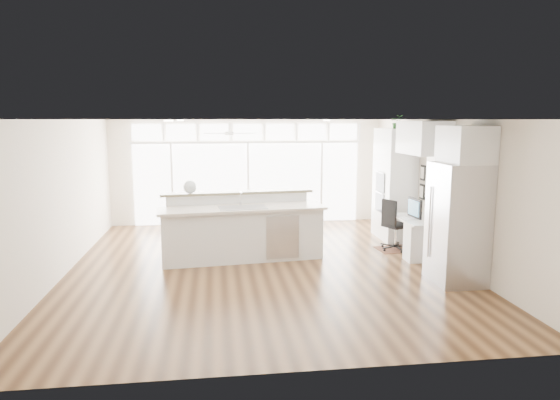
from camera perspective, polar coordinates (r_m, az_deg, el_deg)
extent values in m
cube|color=#412714|center=(9.40, -1.99, -7.57)|extent=(7.00, 8.00, 0.02)
cube|color=white|center=(9.00, -2.09, 9.19)|extent=(7.00, 8.00, 0.02)
cube|color=#F0E4D0|center=(13.06, -3.70, 3.25)|extent=(7.00, 0.04, 2.70)
cube|color=#F0E4D0|center=(5.21, 2.12, -5.83)|extent=(7.00, 0.04, 2.70)
cube|color=#F0E4D0|center=(9.44, -23.69, 0.20)|extent=(0.04, 8.00, 2.70)
cube|color=#F0E4D0|center=(10.05, 18.26, 1.01)|extent=(0.04, 8.00, 2.70)
cube|color=white|center=(13.03, -3.66, 1.91)|extent=(5.80, 0.06, 2.08)
cube|color=white|center=(12.93, -3.73, 7.76)|extent=(5.90, 0.06, 0.40)
cube|color=white|center=(10.27, 17.39, 2.35)|extent=(0.04, 0.85, 0.85)
cube|color=silver|center=(11.77, -5.82, 8.08)|extent=(1.16, 1.16, 0.32)
cube|color=white|center=(9.20, -2.21, 9.07)|extent=(3.40, 3.00, 0.02)
cube|color=white|center=(11.57, 12.92, 1.77)|extent=(0.64, 1.20, 2.50)
cube|color=white|center=(10.34, 15.42, -4.11)|extent=(0.72, 1.30, 0.76)
cube|color=white|center=(10.10, 16.10, 6.85)|extent=(0.64, 1.30, 0.64)
cube|color=#B7B8BD|center=(8.74, 19.63, -2.56)|extent=(0.76, 0.90, 2.00)
cube|color=white|center=(8.61, 20.46, 5.96)|extent=(0.64, 0.90, 0.60)
cube|color=black|center=(10.85, 15.99, 1.96)|extent=(0.06, 0.22, 0.80)
cube|color=white|center=(9.72, -4.37, -3.10)|extent=(3.30, 1.53, 1.27)
cube|color=#351911|center=(10.83, 13.31, -5.46)|extent=(0.92, 0.71, 0.01)
cube|color=black|center=(10.66, 13.13, -2.78)|extent=(0.71, 0.69, 1.06)
sphere|color=silver|center=(9.88, -10.24, 1.48)|extent=(0.27, 0.27, 0.26)
cube|color=black|center=(10.19, 15.14, -0.88)|extent=(0.13, 0.52, 0.43)
cube|color=silver|center=(10.16, 14.21, -2.05)|extent=(0.16, 0.33, 0.02)
imported|color=#245424|center=(11.48, 13.17, 8.54)|extent=(0.30, 0.32, 0.23)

